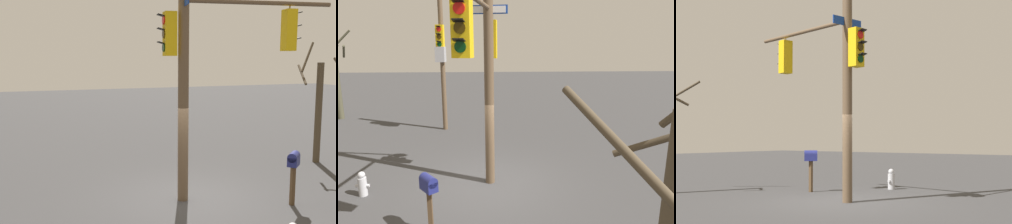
{
  "view_description": "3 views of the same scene",
  "coord_description": "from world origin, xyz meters",
  "views": [
    {
      "loc": [
        -9.19,
        4.17,
        3.75
      ],
      "look_at": [
        0.06,
        0.58,
        2.41
      ],
      "focal_mm": 41.43,
      "sensor_mm": 36.0,
      "label": 1
    },
    {
      "loc": [
        0.04,
        -8.49,
        4.22
      ],
      "look_at": [
        0.5,
        -0.24,
        2.35
      ],
      "focal_mm": 31.6,
      "sensor_mm": 36.0,
      "label": 2
    },
    {
      "loc": [
        10.79,
        7.76,
        1.82
      ],
      "look_at": [
        0.33,
        0.27,
        2.56
      ],
      "focal_mm": 49.18,
      "sensor_mm": 36.0,
      "label": 3
    }
  ],
  "objects": [
    {
      "name": "main_signal_pole_assembly",
      "position": [
        0.12,
        -0.27,
        4.59
      ],
      "size": [
        4.0,
        4.73,
        8.42
      ],
      "rotation": [
        0.0,
        0.0,
        4.54
      ],
      "color": "brown",
      "rests_on": "ground"
    },
    {
      "name": "mailbox",
      "position": [
        -1.35,
        -2.33,
        1.11
      ],
      "size": [
        0.46,
        0.49,
        1.41
      ],
      "rotation": [
        0.0,
        0.0,
        0.68
      ],
      "color": "#4C3823",
      "rests_on": "ground"
    },
    {
      "name": "fire_hydrant",
      "position": [
        -3.62,
        -0.49,
        0.34
      ],
      "size": [
        0.38,
        0.24,
        0.73
      ],
      "color": "#B2B2B7",
      "rests_on": "ground"
    },
    {
      "name": "ground_plane",
      "position": [
        0.0,
        0.0,
        0.0
      ],
      "size": [
        80.0,
        80.0,
        0.0
      ],
      "primitive_type": "plane",
      "color": "#383838"
    }
  ]
}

